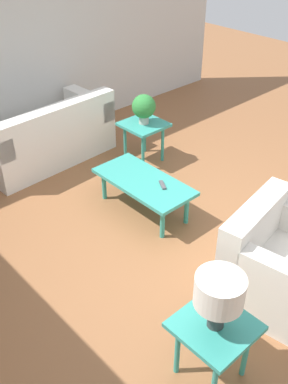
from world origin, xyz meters
TOP-DOWN VIEW (x-y plane):
  - ground_plane at (0.00, 0.00)m, footprint 14.00×14.00m
  - wall_right at (3.06, 0.00)m, footprint 0.12×7.20m
  - sofa at (2.36, 0.14)m, footprint 0.93×1.76m
  - armchair at (-1.01, -0.04)m, footprint 0.98×1.07m
  - coffee_table at (0.68, -0.02)m, footprint 1.14×0.54m
  - side_table_plant at (1.50, -0.77)m, footprint 0.51×0.51m
  - side_table_lamp at (-1.15, 1.00)m, footprint 0.51×0.51m
  - potted_plant at (1.50, -0.77)m, footprint 0.30×0.30m
  - table_lamp at (-1.15, 1.00)m, footprint 0.33×0.33m
  - remote_control at (0.47, -0.09)m, footprint 0.16×0.11m

SIDE VIEW (x-z plane):
  - ground_plane at x=0.00m, z-range 0.00..0.00m
  - sofa at x=2.36m, z-range -0.10..0.73m
  - armchair at x=-1.01m, z-range -0.09..0.75m
  - coffee_table at x=0.68m, z-range 0.15..0.55m
  - remote_control at x=0.47m, z-range 0.39..0.41m
  - side_table_plant at x=1.50m, z-range 0.18..0.71m
  - side_table_lamp at x=-1.15m, z-range 0.18..0.71m
  - potted_plant at x=1.50m, z-range 0.56..0.94m
  - table_lamp at x=-1.15m, z-range 0.62..1.05m
  - wall_right at x=3.06m, z-range 0.00..2.70m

